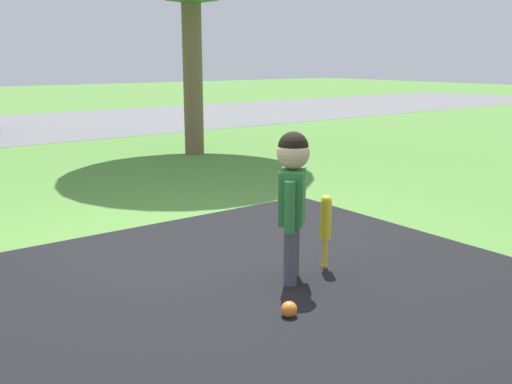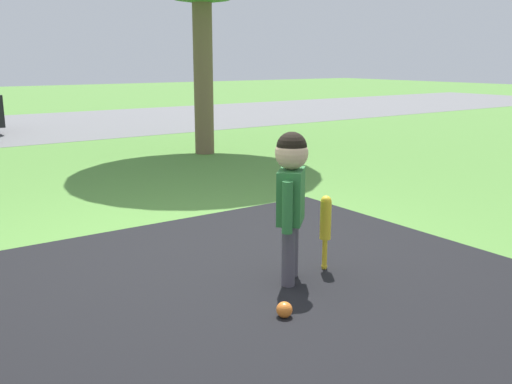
{
  "view_description": "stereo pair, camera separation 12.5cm",
  "coord_description": "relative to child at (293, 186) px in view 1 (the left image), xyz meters",
  "views": [
    {
      "loc": [
        -2.16,
        -3.54,
        1.47
      ],
      "look_at": [
        0.21,
        -0.38,
        0.54
      ],
      "focal_mm": 40.0,
      "sensor_mm": 36.0,
      "label": 1
    },
    {
      "loc": [
        -2.05,
        -3.62,
        1.47
      ],
      "look_at": [
        0.21,
        -0.38,
        0.54
      ],
      "focal_mm": 40.0,
      "sensor_mm": 36.0,
      "label": 2
    }
  ],
  "objects": [
    {
      "name": "sports_ball",
      "position": [
        -0.37,
        -0.42,
        -0.61
      ],
      "size": [
        0.1,
        0.1,
        0.1
      ],
      "color": "orange",
      "rests_on": "ground"
    },
    {
      "name": "ground_plane",
      "position": [
        -0.21,
        0.78,
        -0.66
      ],
      "size": [
        60.0,
        60.0,
        0.0
      ],
      "primitive_type": "plane",
      "color": "#518438"
    },
    {
      "name": "child",
      "position": [
        0.0,
        0.0,
        0.0
      ],
      "size": [
        0.32,
        0.31,
        1.01
      ],
      "rotation": [
        0.0,
        0.0,
        0.77
      ],
      "color": "#4C4751",
      "rests_on": "ground"
    },
    {
      "name": "baseball_bat",
      "position": [
        0.34,
        0.03,
        -0.31
      ],
      "size": [
        0.08,
        0.08,
        0.54
      ],
      "color": "yellow",
      "rests_on": "ground"
    }
  ]
}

